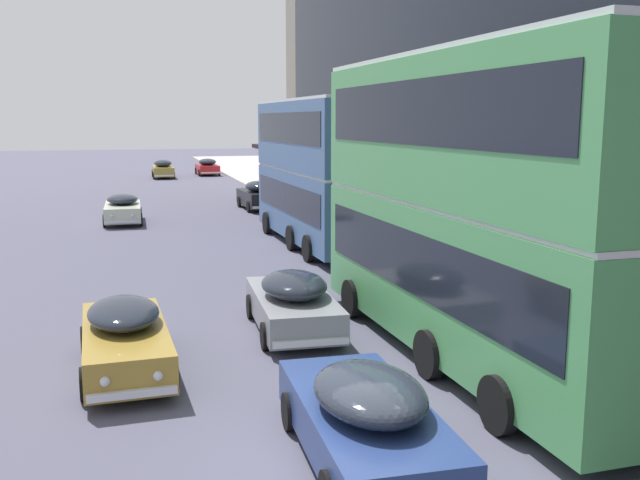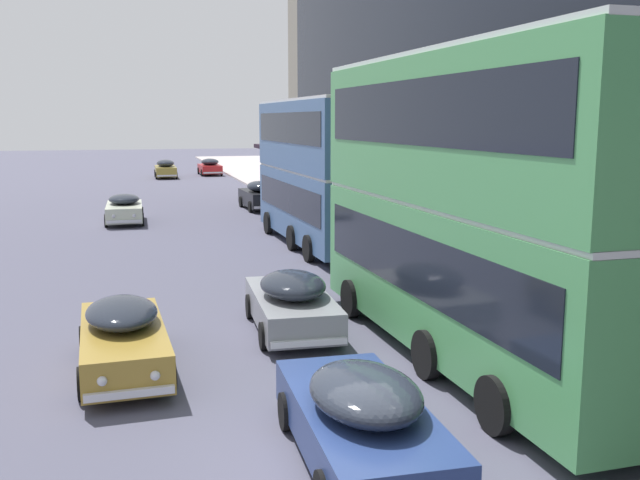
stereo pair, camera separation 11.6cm
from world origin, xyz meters
name	(u,v)px [view 1 (the left image)]	position (x,y,z in m)	size (l,w,h in m)	color
ground	(357,466)	(0.00, 0.00, 0.00)	(240.00, 240.00, 0.00)	#4B4A5D
transit_bus_kerbside_front	(467,199)	(3.74, 4.03, 3.52)	(2.84, 11.53, 6.56)	#4B9A58
transit_bus_kerbside_rear	(316,168)	(4.38, 18.65, 3.23)	(2.97, 10.65, 5.99)	#40628F
sedan_trailing_mid	(293,302)	(0.66, 7.03, 0.75)	(2.08, 4.58, 1.51)	gray
sedan_lead_near	(163,169)	(0.21, 55.89, 0.80)	(1.93, 4.87, 1.65)	olive
sedan_lead_mid	(258,195)	(4.27, 31.18, 0.81)	(1.97, 4.49, 1.67)	black
sedan_second_mid	(123,209)	(-3.33, 27.54, 0.72)	(1.91, 4.41, 1.45)	beige
sedan_oncoming_rear	(366,417)	(0.15, 0.06, 0.74)	(2.07, 4.72, 1.50)	navy
sedan_oncoming_front	(207,167)	(4.42, 58.15, 0.77)	(2.03, 4.49, 1.56)	#AB1C1F
sedan_trailing_near	(125,337)	(-3.33, 5.24, 0.73)	(1.94, 4.76, 1.45)	olive
street_lamp	(486,160)	(6.42, 8.23, 4.07)	(1.50, 0.28, 6.72)	#4C4C51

